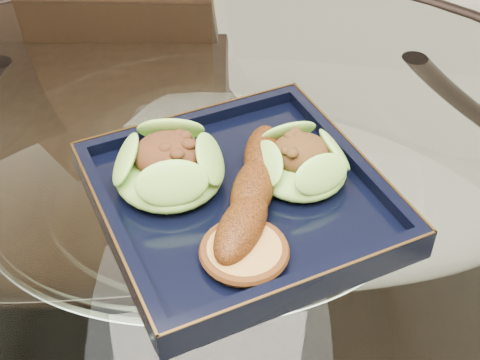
{
  "coord_description": "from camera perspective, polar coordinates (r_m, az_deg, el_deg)",
  "views": [
    {
      "loc": [
        0.03,
        -0.5,
        1.23
      ],
      "look_at": [
        0.04,
        -0.01,
        0.8
      ],
      "focal_mm": 50.0,
      "sensor_mm": 36.0,
      "label": 1
    }
  ],
  "objects": [
    {
      "name": "lettuce_wrap_left",
      "position": [
        0.67,
        -6.09,
        0.95
      ],
      "size": [
        0.14,
        0.14,
        0.04
      ],
      "primitive_type": "ellipsoid",
      "rotation": [
        0.0,
        0.0,
        -0.37
      ],
      "color": "#70B033",
      "rests_on": "navy_plate"
    },
    {
      "name": "dining_table",
      "position": [
        0.81,
        -2.73,
        -10.25
      ],
      "size": [
        1.13,
        1.13,
        0.77
      ],
      "color": "white",
      "rests_on": "ground"
    },
    {
      "name": "roasted_plantain",
      "position": [
        0.64,
        1.13,
        -0.81
      ],
      "size": [
        0.08,
        0.19,
        0.04
      ],
      "primitive_type": "ellipsoid",
      "rotation": [
        0.0,
        0.0,
        1.33
      ],
      "color": "#612B0A",
      "rests_on": "navy_plate"
    },
    {
      "name": "navy_plate",
      "position": [
        0.67,
        0.0,
        -1.92
      ],
      "size": [
        0.36,
        0.36,
        0.02
      ],
      "primitive_type": "cube",
      "rotation": [
        0.0,
        0.0,
        0.42
      ],
      "color": "black",
      "rests_on": "dining_table"
    },
    {
      "name": "dining_chair",
      "position": [
        1.12,
        -12.57,
        1.88
      ],
      "size": [
        0.43,
        0.43,
        0.96
      ],
      "rotation": [
        0.0,
        0.0,
        -0.05
      ],
      "color": "black",
      "rests_on": "ground"
    },
    {
      "name": "lettuce_wrap_right",
      "position": [
        0.68,
        5.18,
        1.29
      ],
      "size": [
        0.1,
        0.1,
        0.03
      ],
      "primitive_type": "ellipsoid",
      "rotation": [
        0.0,
        0.0,
        -0.06
      ],
      "color": "#589B2D",
      "rests_on": "navy_plate"
    },
    {
      "name": "crumb_patty",
      "position": [
        0.6,
        0.37,
        -6.21
      ],
      "size": [
        0.08,
        0.08,
        0.01
      ],
      "primitive_type": "cylinder",
      "rotation": [
        0.0,
        0.0,
        0.19
      ],
      "color": "gold",
      "rests_on": "navy_plate"
    }
  ]
}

